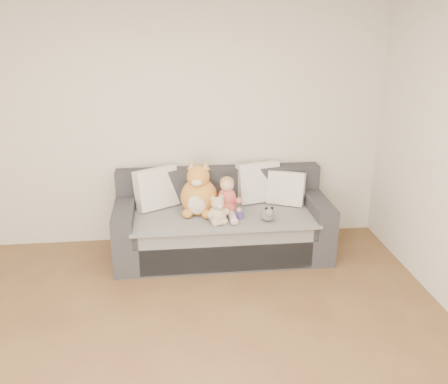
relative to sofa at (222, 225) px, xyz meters
name	(u,v)px	position (x,y,z in m)	size (l,w,h in m)	color
room_shell	(182,190)	(-0.45, -1.64, 0.99)	(5.00, 5.00, 5.00)	brown
sofa	(222,225)	(0.00, 0.00, 0.00)	(2.20, 0.94, 0.85)	#2C2C31
cushion_left	(157,188)	(-0.67, 0.19, 0.37)	(0.50, 0.41, 0.44)	silver
cushion_right_back	(258,182)	(0.43, 0.25, 0.38)	(0.50, 0.32, 0.44)	silver
cushion_right_front	(286,188)	(0.71, 0.12, 0.34)	(0.43, 0.32, 0.37)	silver
toddler	(227,200)	(0.04, -0.13, 0.33)	(0.29, 0.42, 0.41)	#DC4D55
plush_cat	(199,194)	(-0.24, -0.04, 0.37)	(0.45, 0.39, 0.58)	#C5852B
teddy_bear	(218,212)	(-0.08, -0.32, 0.28)	(0.23, 0.18, 0.30)	beige
plush_cow	(268,214)	(0.42, -0.32, 0.23)	(0.14, 0.21, 0.17)	white
sippy_cup	(240,213)	(0.16, -0.23, 0.22)	(0.10, 0.07, 0.11)	#593A9E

